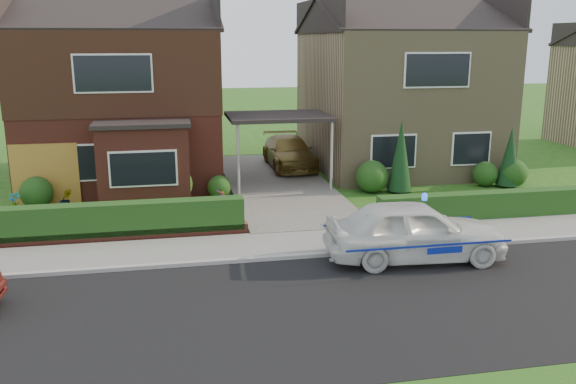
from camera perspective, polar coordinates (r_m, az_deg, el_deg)
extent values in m
plane|color=#1B5416|center=(13.34, 7.73, -10.42)|extent=(120.00, 120.00, 0.00)
cube|color=black|center=(13.34, 7.73, -10.42)|extent=(60.00, 6.00, 0.02)
cube|color=#9E9993|center=(16.02, 4.23, -5.82)|extent=(60.00, 0.16, 0.12)
cube|color=slate|center=(16.98, 3.30, -4.68)|extent=(60.00, 2.00, 0.10)
cube|color=#666059|center=(23.46, -0.88, 0.68)|extent=(3.80, 12.00, 0.12)
cube|color=maroon|center=(25.65, -15.12, 7.79)|extent=(7.20, 8.00, 5.80)
cube|color=white|center=(22.08, -19.62, 2.56)|extent=(1.80, 0.08, 1.30)
cube|color=white|center=(21.83, -11.37, 2.98)|extent=(1.60, 0.08, 1.30)
cube|color=white|center=(21.54, -16.05, 10.62)|extent=(2.60, 0.08, 1.30)
cube|color=black|center=(25.54, -15.33, 11.02)|extent=(7.26, 8.06, 2.90)
cube|color=maroon|center=(21.19, -13.31, 2.40)|extent=(3.00, 1.40, 2.70)
cube|color=black|center=(20.96, -13.53, 6.21)|extent=(3.20, 1.60, 0.14)
cube|color=#927C59|center=(27.42, 10.09, 8.43)|extent=(7.20, 8.00, 5.80)
cube|color=white|center=(23.34, 9.83, 3.76)|extent=(1.80, 0.08, 1.30)
cube|color=white|center=(24.64, 16.75, 3.91)|extent=(1.60, 0.08, 1.30)
cube|color=white|center=(23.62, 13.80, 11.02)|extent=(2.60, 0.08, 1.30)
cube|color=black|center=(22.99, -0.90, 7.09)|extent=(3.80, 3.00, 0.14)
cylinder|color=gray|center=(21.59, -4.67, 2.95)|extent=(0.10, 0.10, 2.70)
cylinder|color=gray|center=(22.22, 4.08, 3.28)|extent=(0.10, 0.10, 2.70)
cube|color=#966020|center=(22.28, -21.75, 1.54)|extent=(2.20, 0.10, 2.10)
cube|color=maroon|center=(17.67, -16.31, -4.04)|extent=(7.70, 0.25, 0.36)
cube|color=black|center=(17.87, -16.23, -4.44)|extent=(7.50, 0.55, 0.90)
cube|color=black|center=(20.25, 18.51, -2.44)|extent=(7.50, 0.55, 0.80)
sphere|color=black|center=(21.99, -22.48, -0.04)|extent=(1.08, 1.08, 1.08)
sphere|color=black|center=(21.32, -10.69, 0.71)|extent=(1.32, 1.32, 1.32)
sphere|color=black|center=(21.73, -6.46, 0.47)|extent=(0.84, 0.84, 0.84)
sphere|color=black|center=(22.62, 7.85, 1.44)|extent=(1.20, 1.20, 1.20)
sphere|color=black|center=(24.60, 17.97, 1.61)|extent=(0.96, 0.96, 0.96)
sphere|color=black|center=(24.83, 20.33, 1.68)|extent=(1.08, 1.08, 1.08)
cone|color=black|center=(22.64, 10.48, 3.16)|extent=(0.90, 0.90, 2.60)
cone|color=black|center=(24.62, 20.04, 2.93)|extent=(0.90, 0.90, 2.20)
imported|color=silver|center=(15.83, 11.78, -3.60)|extent=(2.18, 4.68, 1.55)
sphere|color=#193FF2|center=(15.69, 12.70, -0.56)|extent=(0.17, 0.17, 0.17)
cube|color=navy|center=(15.05, 13.11, -4.86)|extent=(4.19, 0.02, 0.05)
cube|color=navy|center=(16.66, 10.55, -2.87)|extent=(4.19, 0.01, 0.05)
ellipsoid|color=black|center=(15.21, 7.54, -2.98)|extent=(0.22, 0.17, 0.21)
sphere|color=white|center=(15.17, 7.66, -3.08)|extent=(0.11, 0.11, 0.11)
sphere|color=black|center=(15.16, 7.65, -2.49)|extent=(0.13, 0.13, 0.13)
cone|color=black|center=(15.14, 7.48, -2.26)|extent=(0.04, 0.04, 0.05)
cone|color=black|center=(15.17, 7.81, -2.24)|extent=(0.04, 0.04, 0.05)
imported|color=brown|center=(26.36, 0.11, 3.76)|extent=(1.85, 4.52, 1.31)
imported|color=gray|center=(21.39, -24.14, -1.02)|extent=(0.47, 0.39, 0.76)
imported|color=gray|center=(21.38, -20.05, -0.70)|extent=(0.48, 0.44, 0.73)
imported|color=gray|center=(19.59, -6.20, -1.04)|extent=(0.50, 0.50, 0.83)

